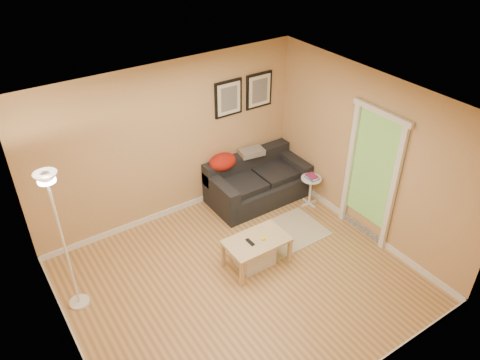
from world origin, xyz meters
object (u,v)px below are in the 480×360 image
(storage_bin, at_px, (255,255))
(floor_lamp, at_px, (65,248))
(sofa, at_px, (258,180))
(coffee_table, at_px, (256,252))
(side_table, at_px, (310,191))
(book_stack, at_px, (312,177))

(storage_bin, bearing_deg, floor_lamp, 163.94)
(storage_bin, distance_m, floor_lamp, 2.60)
(sofa, xyz_separation_m, coffee_table, (-0.99, -1.34, -0.15))
(coffee_table, height_order, floor_lamp, floor_lamp)
(storage_bin, relative_size, floor_lamp, 0.26)
(storage_bin, distance_m, side_table, 1.79)
(coffee_table, distance_m, side_table, 1.77)
(storage_bin, distance_m, book_stack, 1.83)
(coffee_table, height_order, storage_bin, coffee_table)
(side_table, bearing_deg, floor_lamp, -179.81)
(floor_lamp, bearing_deg, storage_bin, -16.06)
(side_table, bearing_deg, coffee_table, -156.51)
(coffee_table, distance_m, storage_bin, 0.07)
(floor_lamp, bearing_deg, coffee_table, -16.15)
(floor_lamp, bearing_deg, sofa, 10.83)
(book_stack, bearing_deg, floor_lamp, -166.72)
(coffee_table, relative_size, storage_bin, 1.71)
(sofa, xyz_separation_m, storage_bin, (-1.01, -1.33, -0.21))
(sofa, relative_size, coffee_table, 1.88)
(sofa, xyz_separation_m, floor_lamp, (-3.38, -0.65, 0.60))
(sofa, height_order, coffee_table, sofa)
(sofa, distance_m, side_table, 0.91)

